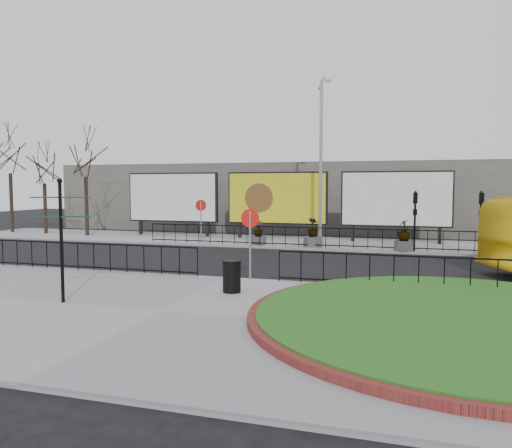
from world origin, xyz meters
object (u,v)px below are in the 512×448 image
at_px(billboard_mid, 277,198).
at_px(fingerpost_sign, 61,228).
at_px(planter_c, 404,238).
at_px(lamp_post, 321,159).
at_px(planter_b, 313,236).
at_px(litter_bin, 232,276).
at_px(planter_a, 258,236).

relative_size(billboard_mid, fingerpost_sign, 1.79).
xyz_separation_m(billboard_mid, planter_c, (7.50, -3.57, -1.84)).
xyz_separation_m(lamp_post, planter_b, (-0.18, -1.25, -4.14)).
xyz_separation_m(billboard_mid, lamp_post, (3.01, -1.97, 2.23)).
distance_m(litter_bin, planter_c, 12.75).
height_order(litter_bin, planter_a, planter_a).
bearing_deg(lamp_post, planter_c, -19.60).
height_order(billboard_mid, fingerpost_sign, billboard_mid).
bearing_deg(litter_bin, planter_b, 88.53).
relative_size(lamp_post, planter_c, 5.80).
distance_m(planter_b, planter_c, 4.68).
bearing_deg(fingerpost_sign, billboard_mid, 66.96).
distance_m(fingerpost_sign, planter_b, 15.41).
bearing_deg(fingerpost_sign, planter_b, 55.29).
xyz_separation_m(lamp_post, fingerpost_sign, (-4.58, -15.94, -2.62)).
xyz_separation_m(fingerpost_sign, litter_bin, (4.09, 2.60, -1.59)).
height_order(lamp_post, planter_c, lamp_post).
bearing_deg(planter_c, planter_a, 177.04).
xyz_separation_m(billboard_mid, planter_b, (2.83, -3.22, -1.91)).
height_order(planter_a, planter_c, planter_c).
xyz_separation_m(billboard_mid, planter_a, (-0.23, -3.17, -1.98)).
xyz_separation_m(fingerpost_sign, planter_a, (1.33, 14.74, -1.59)).
height_order(billboard_mid, litter_bin, billboard_mid).
xyz_separation_m(planter_a, planter_b, (3.06, -0.05, 0.07)).
distance_m(litter_bin, planter_a, 12.45).
relative_size(billboard_mid, planter_b, 3.98).
relative_size(lamp_post, planter_b, 5.93).
bearing_deg(planter_c, fingerpost_sign, -122.31).
xyz_separation_m(lamp_post, planter_a, (-3.24, -1.20, -4.21)).
bearing_deg(litter_bin, fingerpost_sign, -147.56).
relative_size(fingerpost_sign, planter_b, 2.22).
bearing_deg(planter_b, billboard_mid, 131.28).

